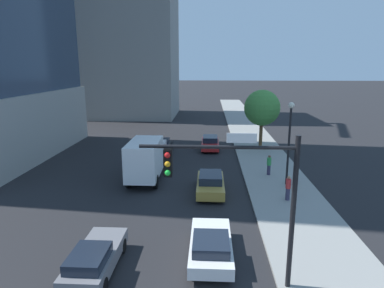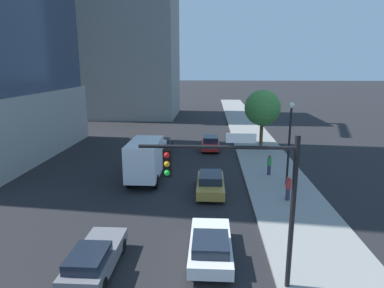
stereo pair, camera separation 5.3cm
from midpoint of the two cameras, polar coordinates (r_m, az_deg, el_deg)
sidewalk at (r=29.53m, az=13.32°, el=-4.33°), size 4.97×120.00×0.15m
construction_building at (r=61.69m, az=-10.51°, el=19.08°), size 16.71×22.46×34.78m
traffic_light_pole at (r=12.79m, az=8.13°, el=-6.66°), size 5.92×0.48×6.24m
street_lamp at (r=25.12m, az=16.37°, el=1.97°), size 0.44×0.44×6.12m
street_tree at (r=36.28m, az=11.94°, el=6.02°), size 3.78×3.78×6.19m
car_gray at (r=15.78m, az=-16.16°, el=-18.16°), size 1.73×4.46×1.39m
car_white at (r=16.20m, az=3.27°, el=-16.85°), size 1.92×4.58×1.32m
car_black at (r=34.32m, az=-5.14°, el=-0.44°), size 1.86×4.04×1.49m
car_red at (r=36.05m, az=3.22°, el=0.21°), size 1.82×4.65×1.41m
car_gold at (r=23.76m, az=3.24°, el=-6.68°), size 1.87×4.52×1.43m
box_truck at (r=26.40m, az=-7.64°, el=-2.28°), size 2.28×6.66×3.25m
pedestrian_yellow_shirt at (r=25.89m, az=17.30°, el=-4.97°), size 0.34×0.34×1.63m
pedestrian_red_shirt at (r=22.96m, az=16.11°, el=-7.18°), size 0.34×0.34×1.66m
pedestrian_green_shirt at (r=27.79m, az=13.05°, el=-3.47°), size 0.34×0.34×1.64m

